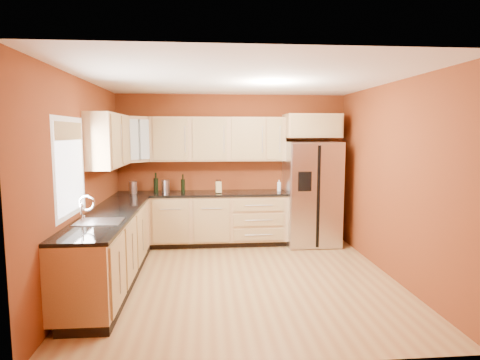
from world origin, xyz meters
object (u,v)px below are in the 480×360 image
object	(u,v)px
knife_block	(218,187)
soap_dispenser	(279,186)
wine_bottle_a	(183,183)
refrigerator	(311,193)
canister_left	(133,187)

from	to	relation	value
knife_block	soap_dispenser	world-z (taller)	soap_dispenser
wine_bottle_a	soap_dispenser	size ratio (longest dim) A/B	1.57
refrigerator	soap_dispenser	bearing A→B (deg)	169.13
canister_left	knife_block	xyz separation A→B (m)	(1.43, -0.08, -0.01)
canister_left	wine_bottle_a	world-z (taller)	wine_bottle_a
refrigerator	canister_left	xyz separation A→B (m)	(-3.04, 0.07, 0.13)
refrigerator	wine_bottle_a	xyz separation A→B (m)	(-2.21, 0.11, 0.18)
wine_bottle_a	canister_left	bearing A→B (deg)	-177.02
soap_dispenser	knife_block	bearing A→B (deg)	-173.65
refrigerator	soap_dispenser	xyz separation A→B (m)	(-0.55, 0.11, 0.13)
refrigerator	knife_block	size ratio (longest dim) A/B	9.25
wine_bottle_a	refrigerator	bearing A→B (deg)	-2.94
wine_bottle_a	knife_block	xyz separation A→B (m)	(0.60, -0.13, -0.06)
canister_left	soap_dispenser	size ratio (longest dim) A/B	1.03
canister_left	wine_bottle_a	xyz separation A→B (m)	(0.83, 0.04, 0.05)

